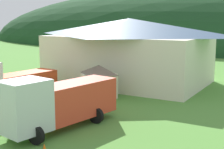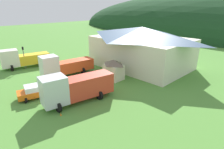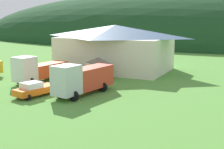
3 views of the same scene
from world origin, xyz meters
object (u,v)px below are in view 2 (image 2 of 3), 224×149
traffic_cone_near_pickup (61,115)px  play_shed_cream (114,69)px  depot_building (141,47)px  heavy_rig_striped (22,58)px  tow_truck_silver (76,87)px  service_pickup_orange (38,91)px  traffic_light_west (24,55)px  heavy_rig_white (64,66)px

traffic_cone_near_pickup → play_shed_cream: bearing=107.2°
depot_building → traffic_cone_near_pickup: (4.64, -19.46, -3.73)m
play_shed_cream → traffic_cone_near_pickup: play_shed_cream is taller
heavy_rig_striped → tow_truck_silver: size_ratio=0.97×
service_pickup_orange → heavy_rig_striped: bearing=-89.0°
traffic_light_west → tow_truck_silver: bearing=-2.2°
depot_building → service_pickup_orange: 19.52m
depot_building → traffic_light_west: bearing=-130.6°
play_shed_cream → tow_truck_silver: size_ratio=0.36×
depot_building → tow_truck_silver: size_ratio=2.04×
depot_building → heavy_rig_striped: (-14.59, -16.04, -2.00)m
play_shed_cream → service_pickup_orange: play_shed_cream is taller
heavy_rig_white → service_pickup_orange: 7.76m
heavy_rig_striped → traffic_light_west: 1.20m
service_pickup_orange → traffic_light_west: (-12.59, 3.32, 1.63)m
tow_truck_silver → traffic_cone_near_pickup: 3.68m
play_shed_cream → traffic_cone_near_pickup: (3.46, -11.19, -1.61)m
traffic_cone_near_pickup → depot_building: bearing=103.4°
heavy_rig_white → tow_truck_silver: size_ratio=1.00×
depot_building → traffic_light_west: 21.03m
heavy_rig_white → play_shed_cream: bearing=132.6°
traffic_light_west → service_pickup_orange: bearing=-14.8°
service_pickup_orange → traffic_light_west: traffic_light_west is taller
heavy_rig_striped → heavy_rig_white: heavy_rig_white is taller
play_shed_cream → tow_truck_silver: bearing=-75.7°
traffic_light_west → traffic_cone_near_pickup: bearing=-10.9°
heavy_rig_striped → traffic_light_west: size_ratio=2.11×
traffic_light_west → heavy_rig_white: bearing=20.3°
depot_building → heavy_rig_white: depot_building is taller
heavy_rig_white → traffic_light_west: bearing=-62.3°
heavy_rig_striped → service_pickup_orange: (13.54, -3.23, -0.90)m
play_shed_cream → traffic_light_west: (-14.83, -7.69, 0.85)m
service_pickup_orange → traffic_light_west: 13.13m
play_shed_cream → heavy_rig_white: (-6.60, -4.65, 0.12)m
heavy_rig_striped → heavy_rig_white: 9.69m
heavy_rig_striped → tow_truck_silver: (17.90, -0.55, 0.16)m
play_shed_cream → heavy_rig_white: size_ratio=0.36×
tow_truck_silver → traffic_light_west: (-16.96, 0.64, 0.57)m
heavy_rig_white → traffic_light_west: traffic_light_west is taller
heavy_rig_white → service_pickup_orange: size_ratio=1.65×
depot_building → traffic_light_west: (-13.65, -15.95, -1.27)m
service_pickup_orange → traffic_cone_near_pickup: 5.75m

